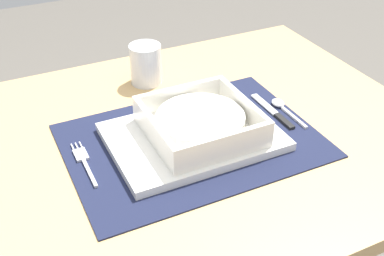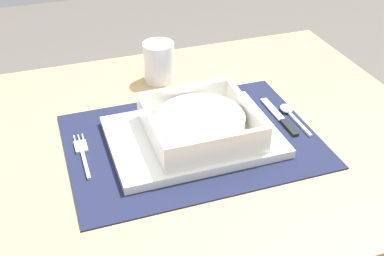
{
  "view_description": "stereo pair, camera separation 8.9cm",
  "coord_description": "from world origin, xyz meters",
  "px_view_note": "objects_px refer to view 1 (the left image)",
  "views": [
    {
      "loc": [
        -0.33,
        -0.69,
        1.28
      ],
      "look_at": [
        -0.01,
        -0.03,
        0.78
      ],
      "focal_mm": 45.49,
      "sensor_mm": 36.0,
      "label": 1
    },
    {
      "loc": [
        -0.24,
        -0.72,
        1.28
      ],
      "look_at": [
        -0.01,
        -0.03,
        0.78
      ],
      "focal_mm": 45.49,
      "sensor_mm": 36.0,
      "label": 2
    }
  ],
  "objects_px": {
    "fork": "(83,160)",
    "drinking_glass": "(144,66)",
    "spoon": "(281,106)",
    "porridge_bowl": "(200,123)",
    "dining_table": "(190,178)",
    "butter_knife": "(275,113)"
  },
  "relations": [
    {
      "from": "spoon",
      "to": "drinking_glass",
      "type": "height_order",
      "value": "drinking_glass"
    },
    {
      "from": "fork",
      "to": "butter_knife",
      "type": "relative_size",
      "value": 0.95
    },
    {
      "from": "porridge_bowl",
      "to": "butter_knife",
      "type": "bearing_deg",
      "value": 4.48
    },
    {
      "from": "spoon",
      "to": "butter_knife",
      "type": "distance_m",
      "value": 0.03
    },
    {
      "from": "dining_table",
      "to": "butter_knife",
      "type": "bearing_deg",
      "value": -5.51
    },
    {
      "from": "dining_table",
      "to": "drinking_glass",
      "type": "xyz_separation_m",
      "value": [
        -0.0,
        0.22,
        0.15
      ]
    },
    {
      "from": "spoon",
      "to": "butter_knife",
      "type": "xyz_separation_m",
      "value": [
        -0.03,
        -0.01,
        -0.0
      ]
    },
    {
      "from": "porridge_bowl",
      "to": "drinking_glass",
      "type": "bearing_deg",
      "value": 92.22
    },
    {
      "from": "dining_table",
      "to": "spoon",
      "type": "height_order",
      "value": "spoon"
    },
    {
      "from": "porridge_bowl",
      "to": "butter_knife",
      "type": "height_order",
      "value": "porridge_bowl"
    },
    {
      "from": "drinking_glass",
      "to": "porridge_bowl",
      "type": "bearing_deg",
      "value": -87.78
    },
    {
      "from": "dining_table",
      "to": "spoon",
      "type": "bearing_deg",
      "value": -0.8
    },
    {
      "from": "fork",
      "to": "drinking_glass",
      "type": "bearing_deg",
      "value": 49.22
    },
    {
      "from": "porridge_bowl",
      "to": "fork",
      "type": "distance_m",
      "value": 0.22
    },
    {
      "from": "dining_table",
      "to": "spoon",
      "type": "distance_m",
      "value": 0.24
    },
    {
      "from": "spoon",
      "to": "porridge_bowl",
      "type": "bearing_deg",
      "value": -171.32
    },
    {
      "from": "dining_table",
      "to": "fork",
      "type": "height_order",
      "value": "fork"
    },
    {
      "from": "dining_table",
      "to": "butter_knife",
      "type": "distance_m",
      "value": 0.22
    },
    {
      "from": "porridge_bowl",
      "to": "butter_knife",
      "type": "distance_m",
      "value": 0.18
    },
    {
      "from": "butter_knife",
      "to": "drinking_glass",
      "type": "height_order",
      "value": "drinking_glass"
    },
    {
      "from": "dining_table",
      "to": "porridge_bowl",
      "type": "distance_m",
      "value": 0.15
    },
    {
      "from": "fork",
      "to": "porridge_bowl",
      "type": "bearing_deg",
      "value": -6.92
    }
  ]
}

